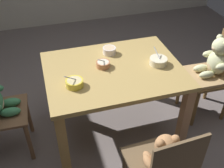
% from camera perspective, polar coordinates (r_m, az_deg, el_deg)
% --- Properties ---
extents(ground_plane, '(5.20, 5.20, 0.04)m').
position_cam_1_polar(ground_plane, '(2.77, 0.30, -9.38)').
color(ground_plane, slate).
extents(dining_table, '(1.14, 0.86, 0.71)m').
position_cam_1_polar(dining_table, '(2.36, 0.34, 0.77)').
color(dining_table, '#AB8C4E').
rests_on(dining_table, ground_plane).
extents(teddy_chair_near_front, '(0.40, 0.44, 0.89)m').
position_cam_1_polar(teddy_chair_near_front, '(1.86, 10.49, -15.86)').
color(teddy_chair_near_front, brown).
rests_on(teddy_chair_near_front, ground_plane).
extents(teddy_chair_near_right, '(0.41, 0.41, 0.86)m').
position_cam_1_polar(teddy_chair_near_right, '(2.76, 20.41, 3.43)').
color(teddy_chair_near_right, brown).
rests_on(teddy_chair_near_right, ground_plane).
extents(porridge_bowl_yellow_near_left, '(0.14, 0.14, 0.12)m').
position_cam_1_polar(porridge_bowl_yellow_near_left, '(2.10, -7.81, 0.22)').
color(porridge_bowl_yellow_near_left, yellow).
rests_on(porridge_bowl_yellow_near_left, dining_table).
extents(porridge_bowl_terracotta_center, '(0.12, 0.12, 0.11)m').
position_cam_1_polar(porridge_bowl_terracotta_center, '(2.30, -1.86, 4.17)').
color(porridge_bowl_terracotta_center, '#BC764F').
rests_on(porridge_bowl_terracotta_center, dining_table).
extents(porridge_bowl_cream_near_right, '(0.15, 0.16, 0.13)m').
position_cam_1_polar(porridge_bowl_cream_near_right, '(2.36, 9.61, 4.73)').
color(porridge_bowl_cream_near_right, beige).
rests_on(porridge_bowl_cream_near_right, dining_table).
extents(porridge_bowl_white_far_center, '(0.12, 0.12, 0.06)m').
position_cam_1_polar(porridge_bowl_white_far_center, '(2.47, -0.56, 6.99)').
color(porridge_bowl_white_far_center, white).
rests_on(porridge_bowl_white_far_center, dining_table).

